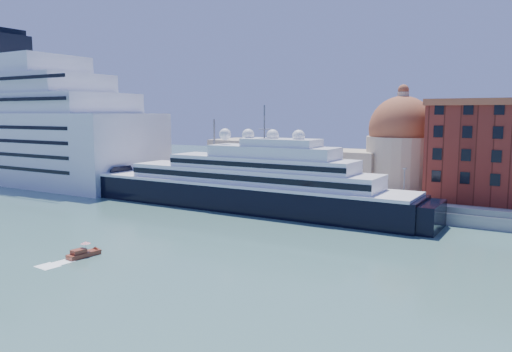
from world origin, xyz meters
The scene contains 9 objects.
ground centered at (0.00, 0.00, 0.00)m, with size 400.00×400.00×0.00m, color #3B6763.
quay centered at (0.00, 34.00, 1.25)m, with size 180.00×10.00×2.50m, color gray.
land centered at (0.00, 75.00, 1.00)m, with size 260.00×72.00×2.00m, color slate.
quay_fence centered at (0.00, 29.50, 3.10)m, with size 180.00×0.10×1.20m, color slate.
superyacht centered at (-7.96, 23.00, 4.80)m, with size 93.16×12.92×27.84m.
service_barge centered at (-35.23, 19.96, 0.88)m, with size 13.83×5.36×3.06m.
water_taxi centered at (-4.78, -22.78, 0.59)m, with size 2.19×5.31×2.46m.
church centered at (6.39, 57.72, 10.91)m, with size 66.00×18.00×25.50m.
lamp_posts centered at (-12.67, 32.27, 9.84)m, with size 120.80×2.40×18.00m.
Camera 1 is at (56.66, -72.93, 21.99)m, focal length 35.00 mm.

